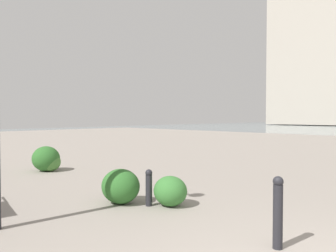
{
  "coord_description": "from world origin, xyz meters",
  "views": [
    {
      "loc": [
        -0.66,
        2.98,
        1.64
      ],
      "look_at": [
        7.74,
        -5.59,
        1.27
      ],
      "focal_mm": 35.5,
      "sensor_mm": 36.0,
      "label": 1
    }
  ],
  "objects": [
    {
      "name": "bollard_mid",
      "position": [
        3.79,
        -1.06,
        0.35
      ],
      "size": [
        0.13,
        0.13,
        0.67
      ],
      "color": "#232328",
      "rests_on": "ground"
    },
    {
      "name": "shrub_wide",
      "position": [
        8.67,
        -1.56,
        0.28
      ],
      "size": [
        0.65,
        0.58,
        0.55
      ],
      "color": "#477F38",
      "rests_on": "ground"
    },
    {
      "name": "building_annex",
      "position": [
        24.35,
        -65.38,
        16.38
      ],
      "size": [
        14.07,
        15.92,
        32.76
      ],
      "color": "#B2A899",
      "rests_on": "ground"
    },
    {
      "name": "shrub_round",
      "position": [
        8.79,
        -1.49,
        0.37
      ],
      "size": [
        0.87,
        0.78,
        0.74
      ],
      "color": "#2D6628",
      "rests_on": "ground"
    },
    {
      "name": "shrub_tall",
      "position": [
        4.29,
        -0.8,
        0.32
      ],
      "size": [
        0.76,
        0.68,
        0.65
      ],
      "color": "#2D6628",
      "rests_on": "ground"
    },
    {
      "name": "bollard_near",
      "position": [
        1.21,
        -0.86,
        0.47
      ],
      "size": [
        0.13,
        0.13,
        0.9
      ],
      "color": "#232328",
      "rests_on": "ground"
    },
    {
      "name": "shrub_low",
      "position": [
        3.5,
        -1.32,
        0.27
      ],
      "size": [
        0.64,
        0.58,
        0.55
      ],
      "color": "#387533",
      "rests_on": "ground"
    }
  ]
}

